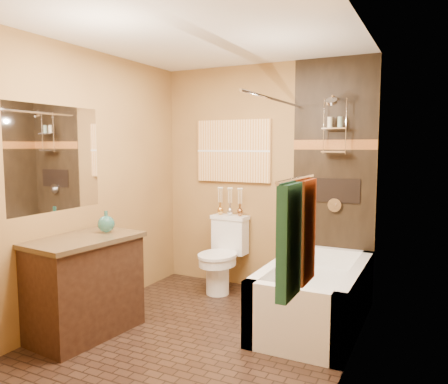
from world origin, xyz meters
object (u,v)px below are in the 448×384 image
Objects in this scene: vanity at (83,286)px; bathtub at (315,300)px; toilet at (223,254)px; sunset_painting at (233,151)px.

bathtub is at bearing 38.31° from vanity.
toilet is 0.81× the size of vanity.
sunset_painting is 0.89× the size of vanity.
vanity is at bearing -106.94° from toilet.
sunset_painting is 1.91m from bathtub.
sunset_painting is at bearing 78.86° from vanity.
toilet is (0.00, -0.27, -1.13)m from sunset_painting.
vanity reaches higher than toilet.
bathtub is 1.83× the size of toilet.
toilet is (-1.16, 0.46, 0.19)m from bathtub.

